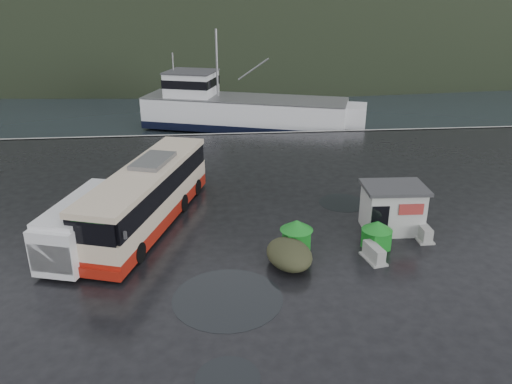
{
  "coord_description": "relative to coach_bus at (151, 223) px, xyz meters",
  "views": [
    {
      "loc": [
        -0.91,
        -21.25,
        11.48
      ],
      "look_at": [
        1.31,
        2.58,
        1.7
      ],
      "focal_mm": 35.0,
      "sensor_mm": 36.0,
      "label": 1
    }
  ],
  "objects": [
    {
      "name": "dome_tent",
      "position": [
        6.62,
        -4.87,
        0.0
      ],
      "size": [
        2.42,
        3.04,
        1.07
      ],
      "primitive_type": null,
      "rotation": [
        0.0,
        0.0,
        0.18
      ],
      "color": "#343620",
      "rests_on": "ground"
    },
    {
      "name": "white_van",
      "position": [
        -2.63,
        -2.59,
        0.0
      ],
      "size": [
        3.69,
        6.45,
        2.55
      ],
      "primitive_type": null,
      "rotation": [
        0.0,
        0.0,
        -0.28
      ],
      "color": "white",
      "rests_on": "ground"
    },
    {
      "name": "quay_edge",
      "position": [
        4.26,
        17.14,
        0.0
      ],
      "size": [
        160.0,
        0.6,
        1.5
      ],
      "primitive_type": "cube",
      "color": "#999993",
      "rests_on": "ground"
    },
    {
      "name": "ticket_kiosk",
      "position": [
        12.35,
        -1.84,
        0.0
      ],
      "size": [
        3.17,
        2.46,
        2.41
      ],
      "primitive_type": null,
      "rotation": [
        0.0,
        0.0,
        -0.04
      ],
      "color": "#B9B9B4",
      "rests_on": "ground"
    },
    {
      "name": "puddles",
      "position": [
        5.39,
        -5.76,
        0.0
      ],
      "size": [
        10.6,
        15.85,
        0.01
      ],
      "color": "black",
      "rests_on": "ground"
    },
    {
      "name": "harbor_water",
      "position": [
        4.26,
        107.14,
        0.0
      ],
      "size": [
        300.0,
        180.0,
        0.02
      ],
      "primitive_type": "cube",
      "color": "black",
      "rests_on": "ground"
    },
    {
      "name": "waste_bin_left",
      "position": [
        7.16,
        -3.55,
        0.0
      ],
      "size": [
        1.24,
        1.24,
        1.56
      ],
      "primitive_type": null,
      "rotation": [
        0.0,
        0.0,
        0.11
      ],
      "color": "#167D1F",
      "rests_on": "ground"
    },
    {
      "name": "coach_bus",
      "position": [
        0.0,
        0.0,
        0.0
      ],
      "size": [
        6.32,
        12.07,
        3.31
      ],
      "primitive_type": null,
      "rotation": [
        0.0,
        0.0,
        -0.3
      ],
      "color": "beige",
      "rests_on": "ground"
    },
    {
      "name": "jersey_barrier_b",
      "position": [
        10.52,
        -4.8,
        0.0
      ],
      "size": [
        1.0,
        1.57,
        0.73
      ],
      "primitive_type": null,
      "rotation": [
        0.0,
        0.0,
        0.2
      ],
      "color": "#999993",
      "rests_on": "ground"
    },
    {
      "name": "jersey_barrier_a",
      "position": [
        13.59,
        -2.97,
        0.0
      ],
      "size": [
        0.75,
        1.48,
        0.74
      ],
      "primitive_type": null,
      "rotation": [
        0.0,
        0.0,
        -0.01
      ],
      "color": "#999993",
      "rests_on": "ground"
    },
    {
      "name": "fishing_trawler",
      "position": [
        6.68,
        23.76,
        0.0
      ],
      "size": [
        23.64,
        12.14,
        9.29
      ],
      "primitive_type": null,
      "rotation": [
        0.0,
        0.0,
        -0.32
      ],
      "color": "white",
      "rests_on": "ground"
    },
    {
      "name": "headland",
      "position": [
        14.26,
        247.14,
        0.0
      ],
      "size": [
        780.0,
        540.0,
        570.0
      ],
      "primitive_type": "ellipsoid",
      "color": "black",
      "rests_on": "ground"
    },
    {
      "name": "ground",
      "position": [
        4.26,
        -2.86,
        0.0
      ],
      "size": [
        160.0,
        160.0,
        0.0
      ],
      "primitive_type": "plane",
      "color": "black",
      "rests_on": "ground"
    },
    {
      "name": "waste_bin_right",
      "position": [
        10.95,
        -3.78,
        0.0
      ],
      "size": [
        1.33,
        1.33,
        1.45
      ],
      "primitive_type": null,
      "rotation": [
        0.0,
        0.0,
        0.34
      ],
      "color": "#167D1F",
      "rests_on": "ground"
    }
  ]
}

